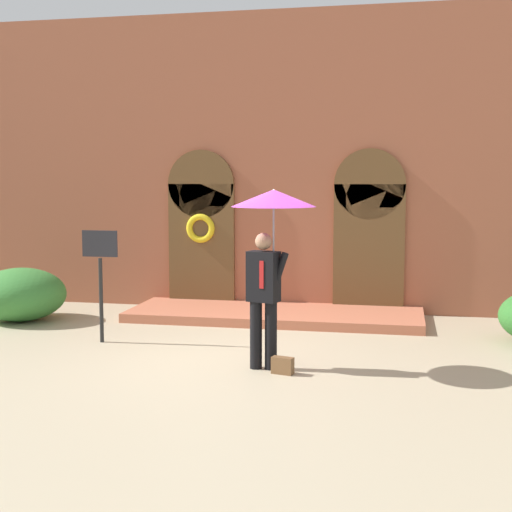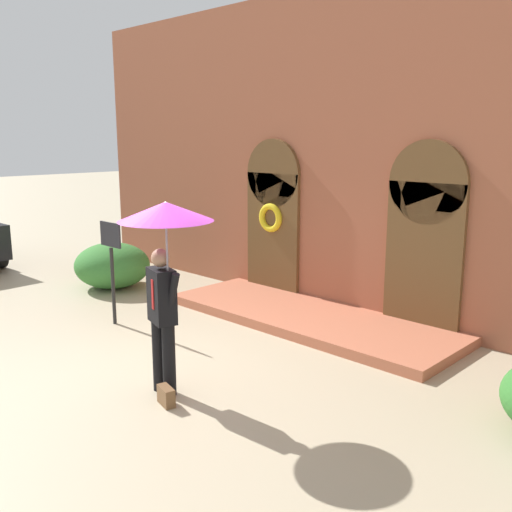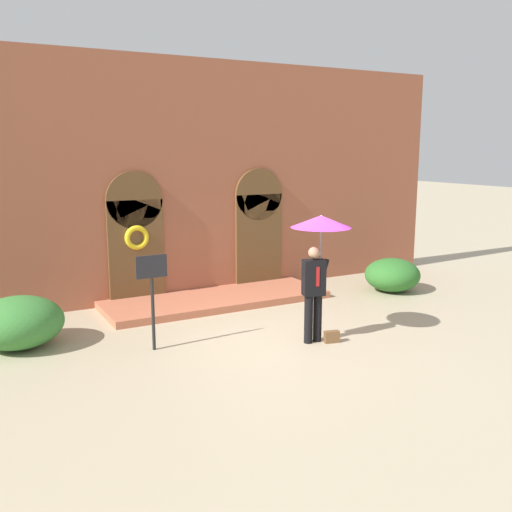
{
  "view_description": "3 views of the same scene",
  "coord_description": "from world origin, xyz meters",
  "px_view_note": "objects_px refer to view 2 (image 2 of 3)",
  "views": [
    {
      "loc": [
        2.2,
        -9.3,
        2.5
      ],
      "look_at": [
        -0.1,
        1.85,
        1.26
      ],
      "focal_mm": 50.0,
      "sensor_mm": 36.0,
      "label": 1
    },
    {
      "loc": [
        5.79,
        -4.19,
        3.08
      ],
      "look_at": [
        0.61,
        1.15,
        1.52
      ],
      "focal_mm": 40.0,
      "sensor_mm": 36.0,
      "label": 2
    },
    {
      "loc": [
        -5.33,
        -8.66,
        3.56
      ],
      "look_at": [
        0.25,
        1.57,
        1.34
      ],
      "focal_mm": 40.0,
      "sensor_mm": 36.0,
      "label": 3
    }
  ],
  "objects_px": {
    "person_with_umbrella": "(165,240)",
    "shrub_left": "(112,265)",
    "handbag": "(166,396)",
    "sign_post": "(112,256)"
  },
  "relations": [
    {
      "from": "person_with_umbrella",
      "to": "shrub_left",
      "type": "xyz_separation_m",
      "value": [
        -4.92,
        2.3,
        -1.45
      ]
    },
    {
      "from": "handbag",
      "to": "shrub_left",
      "type": "distance_m",
      "value": 5.7
    },
    {
      "from": "handbag",
      "to": "sign_post",
      "type": "height_order",
      "value": "sign_post"
    },
    {
      "from": "shrub_left",
      "to": "person_with_umbrella",
      "type": "bearing_deg",
      "value": -25.05
    },
    {
      "from": "person_with_umbrella",
      "to": "handbag",
      "type": "distance_m",
      "value": 1.82
    },
    {
      "from": "handbag",
      "to": "shrub_left",
      "type": "bearing_deg",
      "value": 168.23
    },
    {
      "from": "handbag",
      "to": "sign_post",
      "type": "xyz_separation_m",
      "value": [
        -3.02,
        1.21,
        1.05
      ]
    },
    {
      "from": "handbag",
      "to": "sign_post",
      "type": "bearing_deg",
      "value": 172.37
    },
    {
      "from": "person_with_umbrella",
      "to": "sign_post",
      "type": "relative_size",
      "value": 1.37
    },
    {
      "from": "person_with_umbrella",
      "to": "sign_post",
      "type": "bearing_deg",
      "value": 160.26
    }
  ]
}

